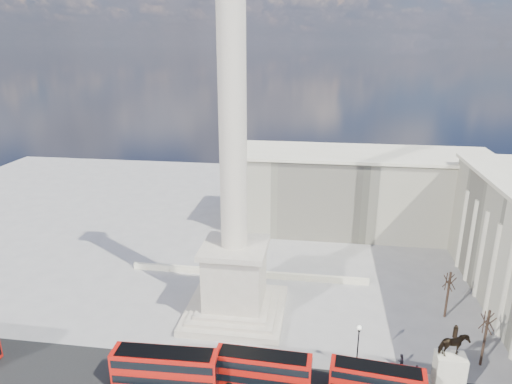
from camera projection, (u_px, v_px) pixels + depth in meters
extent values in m
plane|color=gray|center=(229.00, 333.00, 61.73)|extent=(180.00, 180.00, 0.00)
cube|color=#BBB09B|center=(236.00, 310.00, 66.29)|extent=(14.00, 14.00, 1.00)
cube|color=#BBB09B|center=(235.00, 305.00, 66.05)|extent=(12.00, 12.00, 0.50)
cube|color=#BBB09B|center=(235.00, 302.00, 65.90)|extent=(10.00, 10.00, 0.50)
cube|color=#BBB09B|center=(235.00, 276.00, 64.58)|extent=(8.00, 8.00, 8.00)
cube|color=#BBB09B|center=(235.00, 247.00, 63.22)|extent=(9.00, 9.00, 0.80)
cylinder|color=beige|center=(233.00, 122.00, 57.85)|extent=(3.60, 3.60, 34.00)
cube|color=beige|center=(248.00, 273.00, 76.62)|extent=(40.00, 0.60, 1.10)
cube|color=beige|center=(361.00, 193.00, 94.18)|extent=(50.00, 16.00, 16.00)
cube|color=beige|center=(364.00, 154.00, 91.62)|extent=(51.00, 17.00, 0.60)
cube|color=#B11009|center=(165.00, 369.00, 51.17)|extent=(12.01, 3.11, 4.39)
cube|color=black|center=(166.00, 374.00, 51.41)|extent=(11.53, 3.16, 0.98)
cube|color=black|center=(165.00, 360.00, 50.81)|extent=(11.53, 3.16, 0.98)
cube|color=black|center=(164.00, 352.00, 50.48)|extent=(10.81, 2.80, 0.07)
cylinder|color=black|center=(133.00, 380.00, 52.19)|extent=(1.29, 2.87, 1.19)
cube|color=#B11009|center=(263.00, 370.00, 51.32)|extent=(10.96, 2.88, 4.00)
cube|color=black|center=(263.00, 375.00, 51.55)|extent=(10.53, 2.93, 0.89)
cube|color=black|center=(263.00, 362.00, 51.00)|extent=(10.53, 2.93, 0.89)
cube|color=black|center=(263.00, 355.00, 50.70)|extent=(9.87, 2.59, 0.06)
cylinder|color=black|center=(232.00, 379.00, 52.50)|extent=(1.19, 2.63, 1.09)
cube|color=#B11009|center=(377.00, 382.00, 49.72)|extent=(10.30, 3.36, 3.72)
cube|color=black|center=(377.00, 374.00, 49.42)|extent=(9.90, 3.37, 0.83)
cube|color=black|center=(378.00, 367.00, 49.14)|extent=(9.27, 3.02, 0.06)
cylinder|color=black|center=(356.00, 369.00, 54.49)|extent=(0.43, 0.43, 0.48)
cylinder|color=black|center=(357.00, 351.00, 53.66)|extent=(0.15, 0.15, 5.80)
cylinder|color=black|center=(359.00, 330.00, 52.80)|extent=(0.29, 0.29, 0.29)
sphere|color=silver|center=(359.00, 328.00, 52.69)|extent=(0.54, 0.54, 0.54)
cube|color=beige|center=(449.00, 372.00, 51.15)|extent=(3.21, 2.21, 4.41)
imported|color=black|center=(453.00, 345.00, 50.05)|extent=(3.52, 2.50, 2.71)
cylinder|color=black|center=(455.00, 332.00, 49.54)|extent=(0.50, 0.50, 1.20)
sphere|color=black|center=(456.00, 327.00, 49.31)|extent=(0.36, 0.36, 0.36)
cylinder|color=#332319|center=(485.00, 338.00, 54.46)|extent=(0.30, 0.30, 7.60)
cylinder|color=#332319|center=(448.00, 295.00, 64.35)|extent=(0.33, 0.33, 7.12)
imported|color=#252329|center=(416.00, 371.00, 53.44)|extent=(0.63, 0.50, 1.53)
imported|color=#252329|center=(401.00, 360.00, 55.08)|extent=(1.07, 1.02, 1.74)
imported|color=#252329|center=(342.00, 371.00, 53.32)|extent=(0.62, 1.09, 1.75)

